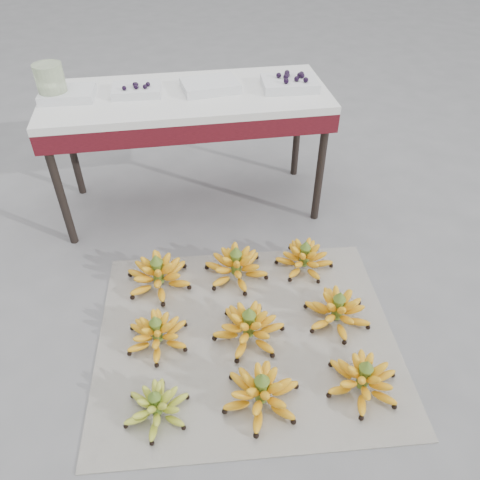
{
  "coord_description": "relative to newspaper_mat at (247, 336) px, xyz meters",
  "views": [
    {
      "loc": [
        -0.14,
        -1.31,
        1.6
      ],
      "look_at": [
        0.11,
        0.2,
        0.31
      ],
      "focal_mm": 35.0,
      "sensor_mm": 36.0,
      "label": 1
    }
  ],
  "objects": [
    {
      "name": "ground",
      "position": [
        -0.09,
        0.08,
        -0.0
      ],
      "size": [
        60.0,
        60.0,
        0.0
      ],
      "primitive_type": "plane",
      "color": "#5F5F62",
      "rests_on": "ground"
    },
    {
      "name": "newspaper_mat",
      "position": [
        0.0,
        0.0,
        0.0
      ],
      "size": [
        1.32,
        1.14,
        0.01
      ],
      "primitive_type": "cube",
      "rotation": [
        0.0,
        0.0,
        -0.07
      ],
      "color": "silver",
      "rests_on": "ground"
    },
    {
      "name": "bunch_front_left",
      "position": [
        -0.38,
        -0.3,
        0.05
      ],
      "size": [
        0.27,
        0.27,
        0.15
      ],
      "rotation": [
        0.0,
        0.0,
        0.13
      ],
      "color": "#92AE2F",
      "rests_on": "newspaper_mat"
    },
    {
      "name": "bunch_front_center",
      "position": [
        0.0,
        -0.31,
        0.06
      ],
      "size": [
        0.32,
        0.32,
        0.18
      ],
      "rotation": [
        0.0,
        0.0,
        0.1
      ],
      "color": "yellow",
      "rests_on": "newspaper_mat"
    },
    {
      "name": "bunch_front_right",
      "position": [
        0.39,
        -0.32,
        0.06
      ],
      "size": [
        0.32,
        0.32,
        0.17
      ],
      "rotation": [
        0.0,
        0.0,
        -0.13
      ],
      "color": "yellow",
      "rests_on": "newspaper_mat"
    },
    {
      "name": "bunch_mid_left",
      "position": [
        -0.37,
        0.03,
        0.06
      ],
      "size": [
        0.31,
        0.31,
        0.16
      ],
      "rotation": [
        0.0,
        0.0,
        0.18
      ],
      "color": "yellow",
      "rests_on": "newspaper_mat"
    },
    {
      "name": "bunch_mid_center",
      "position": [
        0.01,
        -0.01,
        0.07
      ],
      "size": [
        0.35,
        0.35,
        0.18
      ],
      "rotation": [
        0.0,
        0.0,
        -0.21
      ],
      "color": "yellow",
      "rests_on": "newspaper_mat"
    },
    {
      "name": "bunch_mid_right",
      "position": [
        0.4,
        0.02,
        0.06
      ],
      "size": [
        0.38,
        0.38,
        0.17
      ],
      "rotation": [
        0.0,
        0.0,
        0.4
      ],
      "color": "yellow",
      "rests_on": "newspaper_mat"
    },
    {
      "name": "bunch_back_left",
      "position": [
        -0.36,
        0.37,
        0.07
      ],
      "size": [
        0.4,
        0.4,
        0.19
      ],
      "rotation": [
        0.0,
        0.0,
        0.37
      ],
      "color": "yellow",
      "rests_on": "newspaper_mat"
    },
    {
      "name": "bunch_back_center",
      "position": [
        0.01,
        0.37,
        0.07
      ],
      "size": [
        0.37,
        0.37,
        0.18
      ],
      "rotation": [
        0.0,
        0.0,
        0.24
      ],
      "color": "yellow",
      "rests_on": "newspaper_mat"
    },
    {
      "name": "bunch_back_right",
      "position": [
        0.35,
        0.37,
        0.06
      ],
      "size": [
        0.34,
        0.34,
        0.17
      ],
      "rotation": [
        0.0,
        0.0,
        -0.27
      ],
      "color": "yellow",
      "rests_on": "newspaper_mat"
    },
    {
      "name": "vendor_table",
      "position": [
        -0.14,
        1.0,
        0.59
      ],
      "size": [
        1.41,
        0.56,
        0.67
      ],
      "color": "black",
      "rests_on": "ground"
    },
    {
      "name": "tray_far_left",
      "position": [
        -0.7,
        1.02,
        0.69
      ],
      "size": [
        0.26,
        0.19,
        0.04
      ],
      "color": "silver",
      "rests_on": "vendor_table"
    },
    {
      "name": "tray_left",
      "position": [
        -0.37,
        1.02,
        0.69
      ],
      "size": [
        0.24,
        0.18,
        0.06
      ],
      "color": "silver",
      "rests_on": "vendor_table"
    },
    {
      "name": "tray_right",
      "position": [
        -0.01,
        1.01,
        0.69
      ],
      "size": [
        0.29,
        0.23,
        0.04
      ],
      "color": "silver",
      "rests_on": "vendor_table"
    },
    {
      "name": "tray_far_right",
      "position": [
        0.38,
        0.97,
        0.7
      ],
      "size": [
        0.28,
        0.21,
        0.07
      ],
      "color": "silver",
      "rests_on": "vendor_table"
    },
    {
      "name": "glass_jar",
      "position": [
        -0.76,
        1.02,
        0.76
      ],
      "size": [
        0.15,
        0.15,
        0.17
      ],
      "primitive_type": "cylinder",
      "rotation": [
        0.0,
        0.0,
        0.13
      ],
      "color": "#D9EDBD",
      "rests_on": "vendor_table"
    }
  ]
}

